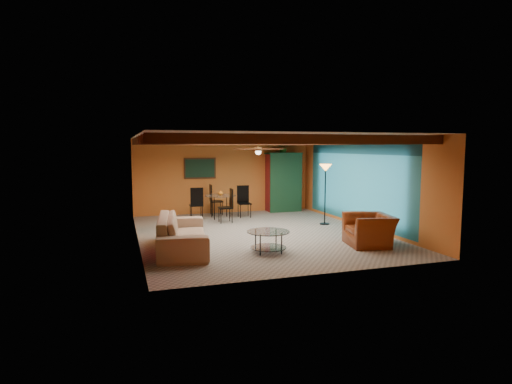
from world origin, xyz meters
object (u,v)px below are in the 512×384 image
object	(u,v)px
armoire	(283,183)
potted_plant	(283,148)
dining_table	(221,202)
coffee_table	(268,241)
sofa	(182,233)
floor_lamp	(325,194)
armchair	(369,230)
vase	(220,184)

from	to	relation	value
armoire	potted_plant	size ratio (longest dim) A/B	4.38
dining_table	armoire	size ratio (longest dim) A/B	0.98
coffee_table	sofa	bearing A→B (deg)	155.79
dining_table	armoire	distance (m)	2.83
floor_lamp	potted_plant	xyz separation A→B (m)	(-0.22, 3.00, 1.44)
coffee_table	floor_lamp	xyz separation A→B (m)	(2.86, 2.79, 0.70)
coffee_table	potted_plant	bearing A→B (deg)	65.52
armoire	potted_plant	xyz separation A→B (m)	(0.00, 0.00, 1.31)
coffee_table	potted_plant	size ratio (longest dim) A/B	2.02
potted_plant	armchair	bearing A→B (deg)	-90.39
armchair	armoire	distance (m)	5.94
coffee_table	dining_table	size ratio (longest dim) A/B	0.47
sofa	armoire	bearing A→B (deg)	-34.43
armoire	floor_lamp	bearing A→B (deg)	-86.40
sofa	armchair	world-z (taller)	sofa
dining_table	vase	size ratio (longest dim) A/B	11.83
dining_table	floor_lamp	xyz separation A→B (m)	(2.85, -2.10, 0.40)
armchair	dining_table	bearing A→B (deg)	-141.40
dining_table	floor_lamp	bearing A→B (deg)	-36.40
dining_table	vase	bearing A→B (deg)	0.00
armchair	floor_lamp	distance (m)	2.96
armchair	armoire	xyz separation A→B (m)	(0.04, 5.90, 0.69)
armchair	floor_lamp	size ratio (longest dim) A/B	0.62
sofa	coffee_table	size ratio (longest dim) A/B	2.83
armchair	sofa	bearing A→B (deg)	-90.68
armchair	potted_plant	distance (m)	6.23
coffee_table	floor_lamp	bearing A→B (deg)	44.32
floor_lamp	armoire	bearing A→B (deg)	94.21
sofa	coffee_table	bearing A→B (deg)	-106.50
coffee_table	armoire	bearing A→B (deg)	65.52
dining_table	floor_lamp	size ratio (longest dim) A/B	1.11
sofa	potted_plant	xyz separation A→B (m)	(4.49, 4.96, 1.98)
potted_plant	vase	bearing A→B (deg)	-160.96
sofa	vase	distance (m)	4.53
coffee_table	vase	distance (m)	4.98
dining_table	floor_lamp	distance (m)	3.56
potted_plant	floor_lamp	bearing A→B (deg)	-85.79
sofa	armoire	distance (m)	6.73
armchair	coffee_table	size ratio (longest dim) A/B	1.20
armchair	coffee_table	distance (m)	2.60
floor_lamp	potted_plant	world-z (taller)	potted_plant
armoire	floor_lamp	size ratio (longest dim) A/B	1.13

